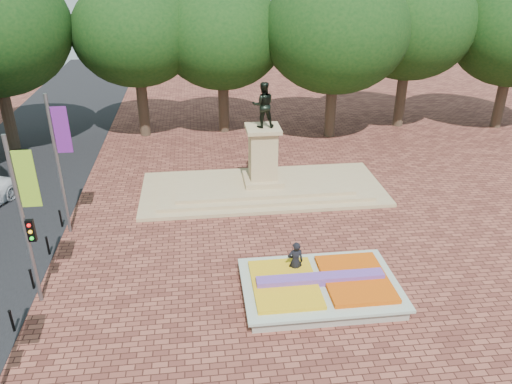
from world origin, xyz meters
TOP-DOWN VIEW (x-y plane):
  - ground at (0.00, 0.00)m, footprint 90.00×90.00m
  - flower_bed at (1.03, -2.00)m, footprint 6.30×4.30m
  - monument at (0.00, 8.00)m, footprint 14.00×6.00m
  - tree_row_back at (2.33, 18.00)m, footprint 44.80×8.80m
  - banner_poles at (-10.08, -1.31)m, footprint 0.88×11.17m
  - bollard_row at (-10.70, -1.50)m, footprint 0.12×13.12m
  - pedestrian at (0.18, -0.92)m, footprint 0.69×0.47m

SIDE VIEW (x-z plane):
  - ground at x=0.00m, z-range 0.00..0.00m
  - flower_bed at x=1.03m, z-range -0.08..0.83m
  - bollard_row at x=-10.70m, z-range 0.04..1.02m
  - monument at x=0.00m, z-range -2.32..4.09m
  - pedestrian at x=0.18m, z-range 0.00..1.86m
  - banner_poles at x=-10.08m, z-range 0.38..7.38m
  - tree_row_back at x=2.33m, z-range 1.46..11.89m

